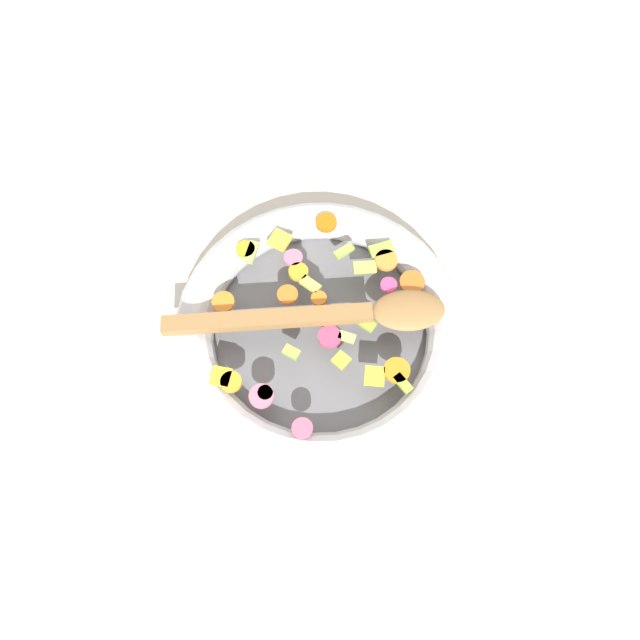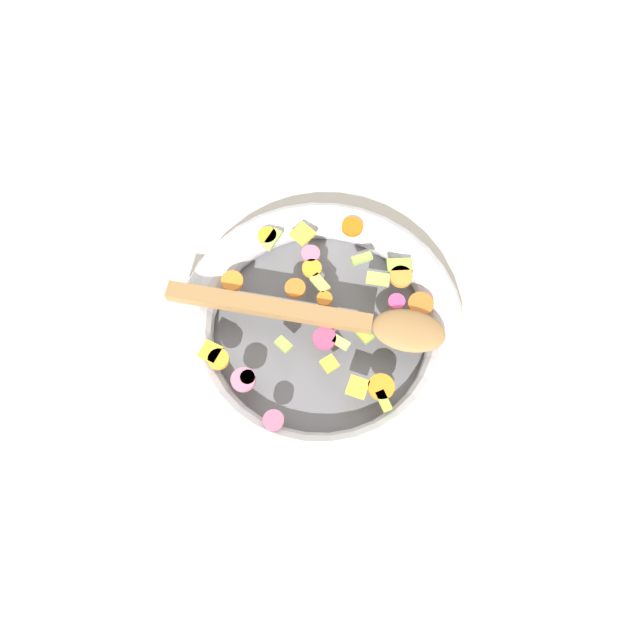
{
  "view_description": "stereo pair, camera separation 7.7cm",
  "coord_description": "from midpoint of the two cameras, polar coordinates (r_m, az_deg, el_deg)",
  "views": [
    {
      "loc": [
        -0.28,
        -0.14,
        0.76
      ],
      "look_at": [
        0.0,
        0.0,
        0.05
      ],
      "focal_mm": 35.0,
      "sensor_mm": 36.0,
      "label": 1
    },
    {
      "loc": [
        -0.24,
        -0.2,
        0.76
      ],
      "look_at": [
        0.0,
        0.0,
        0.05
      ],
      "focal_mm": 35.0,
      "sensor_mm": 36.0,
      "label": 2
    }
  ],
  "objects": [
    {
      "name": "ground_plane",
      "position": [
        0.82,
        2.68,
        -1.71
      ],
      "size": [
        4.0,
        4.0,
        0.0
      ],
      "primitive_type": "plane",
      "color": "beige"
    },
    {
      "name": "skillet",
      "position": [
        0.8,
        2.75,
        -1.12
      ],
      "size": [
        0.37,
        0.37,
        0.05
      ],
      "color": "slate",
      "rests_on": "ground_plane"
    },
    {
      "name": "chopped_vegetables",
      "position": [
        0.78,
        3.03,
        0.66
      ],
      "size": [
        0.3,
        0.29,
        0.01
      ],
      "color": "orange",
      "rests_on": "skillet"
    },
    {
      "name": "wooden_spoon",
      "position": [
        0.76,
        4.18,
        -0.16
      ],
      "size": [
        0.21,
        0.32,
        0.01
      ],
      "color": "olive",
      "rests_on": "chopped_vegetables"
    }
  ]
}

